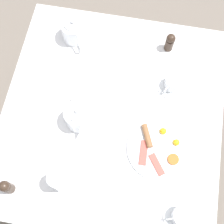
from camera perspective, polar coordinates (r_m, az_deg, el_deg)
ground_plane at (r=2.05m, az=0.00°, el=-7.18°), size 8.00×8.00×0.00m
table at (r=1.43m, az=0.00°, el=-1.24°), size 1.03×0.96×0.71m
breakfast_plate at (r=1.33m, az=8.69°, el=-6.41°), size 0.28×0.28×0.04m
teapot_near at (r=1.32m, az=-6.17°, el=-0.76°), size 0.20×0.11×0.13m
teapot_far at (r=1.52m, az=-6.94°, el=14.54°), size 0.18×0.12×0.13m
teacup_with_saucer_left at (r=1.29m, az=12.58°, el=-18.13°), size 0.14×0.14×0.06m
teacup_with_saucer_right at (r=1.42m, az=11.10°, el=5.06°), size 0.14×0.14×0.06m
water_glass_tall at (r=1.25m, az=-9.68°, el=-12.23°), size 0.07×0.07×0.13m
pepper_grinder at (r=1.50m, az=10.54°, el=12.49°), size 0.04×0.04×0.10m
salt_grinder at (r=1.31m, az=-18.74°, el=-12.87°), size 0.04×0.04×0.10m
napkin_folded at (r=1.30m, az=-1.81°, el=-10.88°), size 0.15×0.12×0.01m
fork_by_plate at (r=1.40m, az=3.85°, el=3.02°), size 0.03×0.18×0.00m
knife_by_plate at (r=1.53m, az=3.43°, el=12.26°), size 0.14×0.18×0.00m
spoon_for_tea at (r=1.44m, az=-3.44°, el=6.19°), size 0.15×0.05×0.00m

